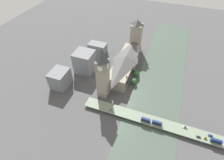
% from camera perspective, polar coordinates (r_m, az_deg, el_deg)
% --- Properties ---
extents(ground_plane, '(600.00, 600.00, 0.00)m').
position_cam_1_polar(ground_plane, '(253.65, 7.13, 1.33)').
color(ground_plane, '#4C4C4F').
extents(river_water, '(62.53, 360.00, 0.30)m').
position_cam_1_polar(river_water, '(251.23, 15.34, -0.68)').
color(river_water, '#47564C').
rests_on(river_water, ground_plane).
extents(parliament_hall, '(26.48, 89.14, 25.46)m').
position_cam_1_polar(parliament_hall, '(254.06, 4.36, 5.43)').
color(parliament_hall, gray).
rests_on(parliament_hall, ground_plane).
extents(clock_tower, '(13.85, 13.85, 70.10)m').
position_cam_1_polar(clock_tower, '(201.36, -3.10, 2.53)').
color(clock_tower, gray).
rests_on(clock_tower, ground_plane).
extents(victoria_tower, '(16.31, 16.31, 57.30)m').
position_cam_1_polar(victoria_tower, '(292.11, 7.88, 14.11)').
color(victoria_tower, gray).
rests_on(victoria_tower, ground_plane).
extents(road_bridge, '(157.07, 13.82, 4.10)m').
position_cam_1_polar(road_bridge, '(203.97, 12.46, -12.81)').
color(road_bridge, '#5D6A59').
rests_on(road_bridge, ground_plane).
extents(double_decker_bus_lead, '(10.79, 2.62, 4.67)m').
position_cam_1_polar(double_decker_bus_lead, '(199.86, 14.49, -13.39)').
color(double_decker_bus_lead, navy).
rests_on(double_decker_bus_lead, road_bridge).
extents(double_decker_bus_mid, '(10.44, 2.56, 4.77)m').
position_cam_1_polar(double_decker_bus_mid, '(211.02, 30.94, -16.71)').
color(double_decker_bus_mid, navy).
rests_on(double_decker_bus_mid, road_bridge).
extents(double_decker_bus_rear, '(10.22, 2.63, 4.80)m').
position_cam_1_polar(double_decker_bus_rear, '(199.30, 10.96, -12.63)').
color(double_decker_bus_rear, navy).
rests_on(double_decker_bus_rear, road_bridge).
extents(car_northbound_lead, '(3.89, 1.86, 1.41)m').
position_cam_1_polar(car_northbound_lead, '(209.88, 28.18, -16.44)').
color(car_northbound_lead, gold).
rests_on(car_northbound_lead, road_bridge).
extents(car_northbound_mid, '(4.71, 1.76, 1.50)m').
position_cam_1_polar(car_northbound_mid, '(208.37, 22.78, -14.08)').
color(car_northbound_mid, silver).
rests_on(car_northbound_mid, road_bridge).
extents(car_northbound_tail, '(4.28, 1.83, 1.27)m').
position_cam_1_polar(car_northbound_tail, '(207.79, 26.44, -16.30)').
color(car_northbound_tail, black).
rests_on(car_northbound_tail, road_bridge).
extents(car_southbound_lead, '(4.41, 1.75, 1.34)m').
position_cam_1_polar(car_southbound_lead, '(205.72, -0.52, -9.76)').
color(car_southbound_lead, silver).
rests_on(car_southbound_lead, road_bridge).
extents(car_southbound_mid, '(4.73, 1.85, 1.43)m').
position_cam_1_polar(car_southbound_mid, '(214.12, 29.50, -15.52)').
color(car_southbound_mid, navy).
rests_on(car_southbound_mid, road_bridge).
extents(city_block_west, '(26.35, 25.02, 32.03)m').
position_cam_1_polar(city_block_west, '(253.62, -8.90, 5.87)').
color(city_block_west, slate).
rests_on(city_block_west, ground_plane).
extents(city_block_center, '(28.65, 16.15, 16.43)m').
position_cam_1_polar(city_block_center, '(293.97, -4.70, 10.36)').
color(city_block_center, slate).
rests_on(city_block_center, ground_plane).
extents(city_block_east, '(21.29, 25.18, 24.25)m').
position_cam_1_polar(city_block_east, '(239.94, -16.59, 0.42)').
color(city_block_east, slate).
rests_on(city_block_east, ground_plane).
extents(tree_embankment_near, '(8.09, 8.09, 9.60)m').
position_cam_1_polar(tree_embankment_near, '(237.73, 7.11, -0.39)').
color(tree_embankment_near, brown).
rests_on(tree_embankment_near, ground_plane).
extents(tree_embankment_mid, '(9.14, 9.14, 11.23)m').
position_cam_1_polar(tree_embankment_mid, '(249.08, 7.77, 2.37)').
color(tree_embankment_mid, brown).
rests_on(tree_embankment_mid, ground_plane).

